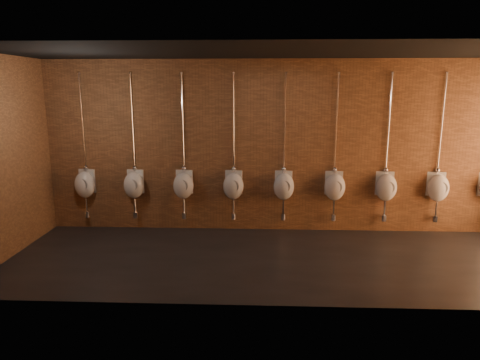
{
  "coord_description": "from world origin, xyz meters",
  "views": [
    {
      "loc": [
        -0.27,
        -6.43,
        2.67
      ],
      "look_at": [
        -0.58,
        0.9,
        1.1
      ],
      "focal_mm": 32.0,
      "sensor_mm": 36.0,
      "label": 1
    }
  ],
  "objects_px": {
    "urinal_2": "(183,185)",
    "urinal_6": "(386,187)",
    "urinal_1": "(134,184)",
    "urinal_5": "(335,186)",
    "urinal_7": "(438,187)",
    "urinal_4": "(284,186)",
    "urinal_0": "(85,184)",
    "urinal_3": "(233,185)"
  },
  "relations": [
    {
      "from": "urinal_0",
      "to": "urinal_7",
      "type": "bearing_deg",
      "value": 0.0
    },
    {
      "from": "urinal_2",
      "to": "urinal_5",
      "type": "relative_size",
      "value": 1.0
    },
    {
      "from": "urinal_0",
      "to": "urinal_6",
      "type": "bearing_deg",
      "value": 0.0
    },
    {
      "from": "urinal_0",
      "to": "urinal_4",
      "type": "height_order",
      "value": "same"
    },
    {
      "from": "urinal_1",
      "to": "urinal_4",
      "type": "xyz_separation_m",
      "value": [
        2.83,
        0.0,
        0.0
      ]
    },
    {
      "from": "urinal_2",
      "to": "urinal_7",
      "type": "relative_size",
      "value": 1.0
    },
    {
      "from": "urinal_2",
      "to": "urinal_5",
      "type": "xyz_separation_m",
      "value": [
        2.83,
        0.0,
        0.0
      ]
    },
    {
      "from": "urinal_1",
      "to": "urinal_2",
      "type": "xyz_separation_m",
      "value": [
        0.94,
        0.0,
        0.0
      ]
    },
    {
      "from": "urinal_1",
      "to": "urinal_5",
      "type": "bearing_deg",
      "value": 0.0
    },
    {
      "from": "urinal_2",
      "to": "urinal_3",
      "type": "distance_m",
      "value": 0.94
    },
    {
      "from": "urinal_3",
      "to": "urinal_5",
      "type": "distance_m",
      "value": 1.89
    },
    {
      "from": "urinal_7",
      "to": "urinal_5",
      "type": "bearing_deg",
      "value": 180.0
    },
    {
      "from": "urinal_4",
      "to": "urinal_1",
      "type": "bearing_deg",
      "value": 180.0
    },
    {
      "from": "urinal_4",
      "to": "urinal_3",
      "type": "bearing_deg",
      "value": 180.0
    },
    {
      "from": "urinal_2",
      "to": "urinal_6",
      "type": "bearing_deg",
      "value": 0.0
    },
    {
      "from": "urinal_2",
      "to": "urinal_6",
      "type": "relative_size",
      "value": 1.0
    },
    {
      "from": "urinal_0",
      "to": "urinal_3",
      "type": "distance_m",
      "value": 2.83
    },
    {
      "from": "urinal_4",
      "to": "urinal_7",
      "type": "xyz_separation_m",
      "value": [
        2.83,
        0.0,
        0.0
      ]
    },
    {
      "from": "urinal_1",
      "to": "urinal_6",
      "type": "relative_size",
      "value": 1.0
    },
    {
      "from": "urinal_5",
      "to": "urinal_0",
      "type": "bearing_deg",
      "value": 180.0
    },
    {
      "from": "urinal_2",
      "to": "urinal_7",
      "type": "xyz_separation_m",
      "value": [
        4.71,
        0.0,
        0.0
      ]
    },
    {
      "from": "urinal_6",
      "to": "urinal_7",
      "type": "relative_size",
      "value": 1.0
    },
    {
      "from": "urinal_2",
      "to": "urinal_3",
      "type": "xyz_separation_m",
      "value": [
        0.94,
        0.0,
        0.0
      ]
    },
    {
      "from": "urinal_3",
      "to": "urinal_7",
      "type": "bearing_deg",
      "value": 0.0
    },
    {
      "from": "urinal_3",
      "to": "urinal_1",
      "type": "bearing_deg",
      "value": 180.0
    },
    {
      "from": "urinal_2",
      "to": "urinal_0",
      "type": "bearing_deg",
      "value": 180.0
    },
    {
      "from": "urinal_0",
      "to": "urinal_6",
      "type": "xyz_separation_m",
      "value": [
        5.66,
        0.0,
        0.0
      ]
    },
    {
      "from": "urinal_5",
      "to": "urinal_6",
      "type": "bearing_deg",
      "value": 0.0
    },
    {
      "from": "urinal_0",
      "to": "urinal_7",
      "type": "xyz_separation_m",
      "value": [
        6.6,
        0.0,
        0.0
      ]
    },
    {
      "from": "urinal_0",
      "to": "urinal_6",
      "type": "height_order",
      "value": "same"
    },
    {
      "from": "urinal_5",
      "to": "urinal_6",
      "type": "xyz_separation_m",
      "value": [
        0.94,
        0.0,
        0.0
      ]
    },
    {
      "from": "urinal_0",
      "to": "urinal_3",
      "type": "bearing_deg",
      "value": 0.0
    },
    {
      "from": "urinal_4",
      "to": "urinal_7",
      "type": "height_order",
      "value": "same"
    },
    {
      "from": "urinal_1",
      "to": "urinal_7",
      "type": "xyz_separation_m",
      "value": [
        5.66,
        0.0,
        0.0
      ]
    },
    {
      "from": "urinal_4",
      "to": "urinal_7",
      "type": "distance_m",
      "value": 2.83
    },
    {
      "from": "urinal_5",
      "to": "urinal_6",
      "type": "distance_m",
      "value": 0.94
    },
    {
      "from": "urinal_1",
      "to": "urinal_4",
      "type": "bearing_deg",
      "value": 0.0
    },
    {
      "from": "urinal_5",
      "to": "urinal_3",
      "type": "bearing_deg",
      "value": 180.0
    },
    {
      "from": "urinal_6",
      "to": "urinal_4",
      "type": "bearing_deg",
      "value": 180.0
    },
    {
      "from": "urinal_1",
      "to": "urinal_2",
      "type": "height_order",
      "value": "same"
    },
    {
      "from": "urinal_1",
      "to": "urinal_5",
      "type": "distance_m",
      "value": 3.77
    },
    {
      "from": "urinal_0",
      "to": "urinal_2",
      "type": "relative_size",
      "value": 1.0
    }
  ]
}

